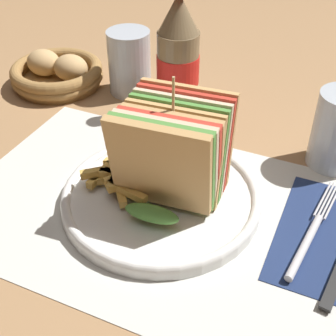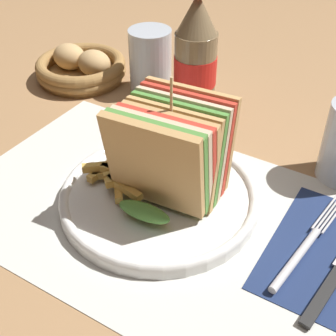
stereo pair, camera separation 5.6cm
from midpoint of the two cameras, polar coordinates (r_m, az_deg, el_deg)
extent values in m
plane|color=#9E754C|center=(0.58, 3.97, -3.33)|extent=(4.00, 4.00, 0.00)
cube|color=silver|center=(0.56, 0.95, -5.00)|extent=(0.47, 0.32, 0.00)
cylinder|color=white|center=(0.57, 1.78, -3.80)|extent=(0.24, 0.24, 0.01)
torus|color=white|center=(0.56, 1.79, -3.27)|extent=(0.24, 0.24, 0.01)
cube|color=tan|center=(0.50, 1.61, 0.00)|extent=(0.12, 0.04, 0.11)
cube|color=#518E3D|center=(0.50, 2.08, 0.46)|extent=(0.12, 0.04, 0.11)
cube|color=beige|center=(0.51, 2.54, 0.90)|extent=(0.12, 0.04, 0.11)
cube|color=red|center=(0.52, 2.98, 1.33)|extent=(0.12, 0.04, 0.11)
cube|color=tan|center=(0.53, 3.41, 1.75)|extent=(0.12, 0.04, 0.11)
ellipsoid|color=#518E3D|center=(0.51, 0.52, -5.65)|extent=(0.06, 0.03, 0.02)
cube|color=tan|center=(0.52, 3.63, 1.35)|extent=(0.12, 0.04, 0.11)
cube|color=#518E3D|center=(0.53, 4.06, 2.05)|extent=(0.12, 0.04, 0.11)
cube|color=beige|center=(0.54, 4.49, 2.74)|extent=(0.12, 0.04, 0.11)
cube|color=red|center=(0.54, 4.90, 3.41)|extent=(0.12, 0.04, 0.11)
cube|color=tan|center=(0.55, 5.30, 4.06)|extent=(0.12, 0.04, 0.11)
ellipsoid|color=#518E3D|center=(0.55, 3.38, -2.36)|extent=(0.06, 0.03, 0.02)
cylinder|color=tan|center=(0.51, 3.61, 3.46)|extent=(0.00, 0.00, 0.15)
cube|color=gold|center=(0.58, -2.90, -0.81)|extent=(0.06, 0.05, 0.01)
cube|color=gold|center=(0.59, -1.80, 0.27)|extent=(0.07, 0.01, 0.01)
cube|color=gold|center=(0.57, -3.34, -1.71)|extent=(0.05, 0.06, 0.01)
cube|color=gold|center=(0.59, -5.30, -0.29)|extent=(0.01, 0.05, 0.01)
cube|color=gold|center=(0.56, -2.79, -0.84)|extent=(0.05, 0.01, 0.01)
cube|color=gold|center=(0.57, -3.14, 0.03)|extent=(0.02, 0.06, 0.01)
cube|color=gold|center=(0.55, -2.03, -1.46)|extent=(0.04, 0.05, 0.01)
cube|color=gold|center=(0.58, -1.52, 0.42)|extent=(0.05, 0.03, 0.01)
cube|color=gold|center=(0.58, -4.98, 0.11)|extent=(0.05, 0.04, 0.01)
cube|color=gold|center=(0.54, -2.46, -2.50)|extent=(0.06, 0.02, 0.01)
cube|color=gold|center=(0.56, -2.50, -0.84)|extent=(0.04, 0.04, 0.01)
cube|color=gold|center=(0.56, -0.89, -0.92)|extent=(0.02, 0.06, 0.01)
cube|color=gold|center=(0.57, -2.74, -0.48)|extent=(0.06, 0.02, 0.01)
ellipsoid|color=maroon|center=(0.58, -0.95, 0.23)|extent=(0.05, 0.04, 0.02)
cube|color=navy|center=(0.55, 21.74, -9.56)|extent=(0.12, 0.18, 0.00)
cylinder|color=silver|center=(0.52, 18.36, -10.61)|extent=(0.02, 0.10, 0.01)
cylinder|color=silver|center=(0.59, 21.19, -5.14)|extent=(0.01, 0.07, 0.00)
cylinder|color=silver|center=(0.59, 21.55, -5.30)|extent=(0.01, 0.07, 0.00)
cylinder|color=silver|center=(0.59, 21.90, -5.45)|extent=(0.01, 0.07, 0.00)
cylinder|color=silver|center=(0.59, 22.26, -5.61)|extent=(0.01, 0.07, 0.00)
cube|color=black|center=(0.50, 21.55, -14.44)|extent=(0.02, 0.09, 0.00)
cylinder|color=#7A6647|center=(0.72, 5.57, 11.31)|extent=(0.06, 0.06, 0.13)
cylinder|color=red|center=(0.72, 5.60, 11.76)|extent=(0.06, 0.06, 0.04)
cone|color=#7A6647|center=(0.69, 6.05, 18.18)|extent=(0.06, 0.06, 0.06)
cylinder|color=silver|center=(0.79, -0.07, 12.89)|extent=(0.07, 0.07, 0.10)
cylinder|color=black|center=(0.80, -0.07, 10.69)|extent=(0.06, 0.06, 0.04)
cylinder|color=olive|center=(0.85, -8.57, 11.05)|extent=(0.14, 0.14, 0.01)
torus|color=olive|center=(0.85, -8.62, 11.59)|extent=(0.16, 0.16, 0.02)
torus|color=olive|center=(0.84, -8.70, 12.35)|extent=(0.16, 0.16, 0.02)
ellipsoid|color=tan|center=(0.83, -7.05, 12.52)|extent=(0.06, 0.05, 0.04)
ellipsoid|color=tan|center=(0.86, -10.09, 13.19)|extent=(0.06, 0.05, 0.04)
camera|label=1|loc=(0.03, -87.14, 2.23)|focal=50.00mm
camera|label=2|loc=(0.03, 92.86, -2.23)|focal=50.00mm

